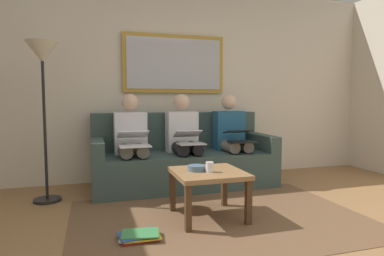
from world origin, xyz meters
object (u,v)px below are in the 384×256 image
object	(u,v)px
cup	(210,167)
couch	(182,160)
laptop_black	(240,136)
person_middle	(184,137)
laptop_silver	(189,138)
person_right	(131,139)
magazine_stack	(139,236)
person_left	(232,136)
coffee_table	(208,178)
laptop_white	(134,139)
framed_mirror	(174,64)
standing_lamp	(43,70)
bowl	(196,168)

from	to	relation	value
cup	couch	bearing A→B (deg)	-94.31
cup	laptop_black	bearing A→B (deg)	-127.81
person_middle	laptop_silver	xyz separation A→B (m)	(0.00, 0.24, 0.01)
person_right	magazine_stack	xyz separation A→B (m)	(0.12, 1.45, -0.58)
person_left	laptop_black	world-z (taller)	person_left
coffee_table	person_left	distance (m)	1.38
laptop_white	framed_mirror	bearing A→B (deg)	-132.97
couch	standing_lamp	world-z (taller)	standing_lamp
framed_mirror	coffee_table	distance (m)	2.00
person_left	standing_lamp	xyz separation A→B (m)	(2.19, 0.20, 0.76)
laptop_black	person_right	world-z (taller)	person_right
cup	laptop_white	size ratio (longest dim) A/B	0.23
bowl	person_right	size ratio (longest dim) A/B	0.14
couch	person_left	world-z (taller)	person_left
bowl	magazine_stack	size ratio (longest dim) A/B	0.48
cup	magazine_stack	bearing A→B (deg)	21.04
person_left	laptop_black	size ratio (longest dim) A/B	3.31
person_left	magazine_stack	size ratio (longest dim) A/B	3.49
magazine_stack	framed_mirror	bearing A→B (deg)	-111.71
coffee_table	laptop_white	bearing A→B (deg)	-59.14
couch	laptop_silver	xyz separation A→B (m)	(0.00, 0.31, 0.31)
person_left	laptop_white	xyz separation A→B (m)	(1.28, 0.23, 0.02)
bowl	magazine_stack	distance (m)	0.79
laptop_black	standing_lamp	xyz separation A→B (m)	(2.19, -0.05, 0.74)
bowl	person_left	xyz separation A→B (m)	(-0.83, -1.11, 0.16)
framed_mirror	magazine_stack	size ratio (longest dim) A/B	4.22
couch	person_right	bearing A→B (deg)	6.13
cup	person_right	xyz separation A→B (m)	(0.54, -1.20, 0.14)
laptop_black	person_middle	xyz separation A→B (m)	(0.64, -0.25, -0.02)
coffee_table	person_left	world-z (taller)	person_left
bowl	framed_mirror	bearing A→B (deg)	-96.92
person_left	magazine_stack	distance (m)	2.10
standing_lamp	framed_mirror	bearing A→B (deg)	-157.07
couch	person_middle	size ratio (longest dim) A/B	1.93
magazine_stack	couch	bearing A→B (deg)	-116.56
person_right	magazine_stack	bearing A→B (deg)	85.30
framed_mirror	cup	size ratio (longest dim) A/B	15.31
laptop_black	laptop_silver	distance (m)	0.64
person_right	couch	bearing A→B (deg)	-173.87
laptop_white	coffee_table	bearing A→B (deg)	120.86
couch	laptop_white	distance (m)	0.77
person_middle	person_right	world-z (taller)	same
person_middle	person_right	size ratio (longest dim) A/B	1.00
person_right	laptop_white	distance (m)	0.23
bowl	laptop_black	world-z (taller)	laptop_black
coffee_table	laptop_white	size ratio (longest dim) A/B	1.60
standing_lamp	magazine_stack	bearing A→B (deg)	122.29
person_right	framed_mirror	bearing A→B (deg)	-144.48
bowl	person_left	bearing A→B (deg)	-126.75
coffee_table	person_middle	distance (m)	1.18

